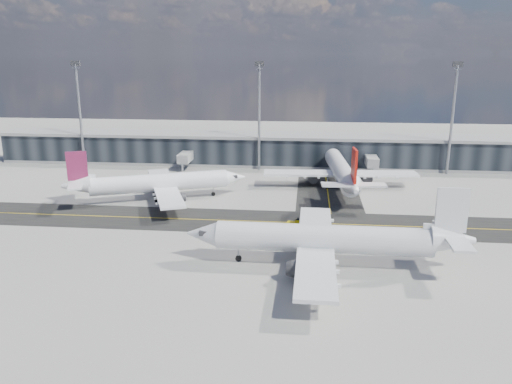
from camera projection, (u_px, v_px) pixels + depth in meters
ground at (234, 228)px, 91.17m from camera, size 300.00×300.00×0.00m
taxiway_lanes at (260, 211)px, 101.07m from camera, size 180.00×63.00×0.03m
terminal_concourse at (262, 150)px, 142.72m from camera, size 152.00×19.80×8.80m
floodlight_masts at (259, 112)px, 133.00m from camera, size 102.50×0.70×28.90m
airliner_af at (157, 183)px, 107.52m from camera, size 37.57×32.51×11.57m
airliner_redtail at (341, 171)px, 116.93m from camera, size 36.61×42.93×12.71m
airliner_near at (327, 239)px, 73.90m from camera, size 42.35×36.02×12.59m
baggage_tug at (296, 223)px, 91.07m from camera, size 2.88×1.91×1.66m
service_van at (363, 173)px, 130.38m from camera, size 2.74×5.29×1.43m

